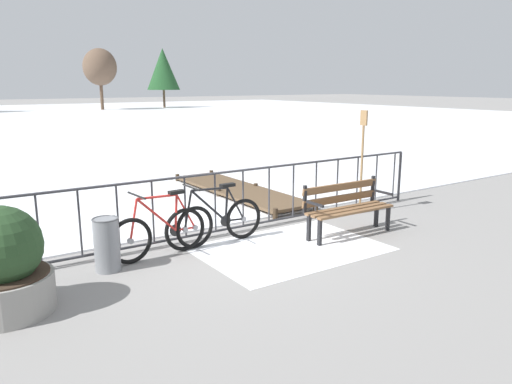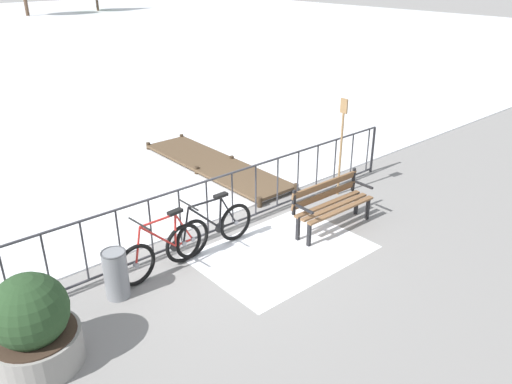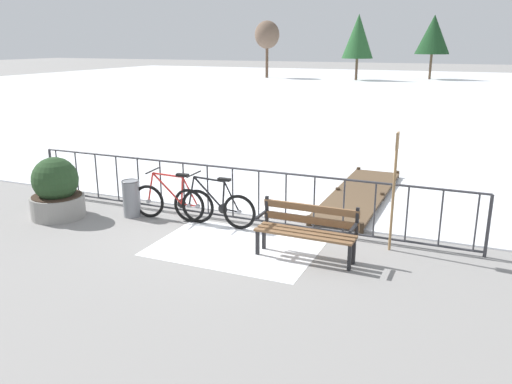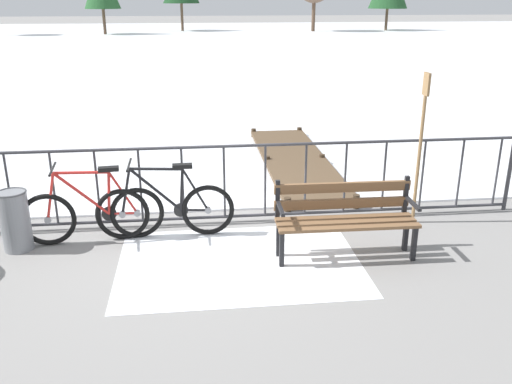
{
  "view_description": "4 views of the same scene",
  "coord_description": "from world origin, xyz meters",
  "px_view_note": "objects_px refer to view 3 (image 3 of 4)",
  "views": [
    {
      "loc": [
        -3.82,
        -6.84,
        2.47
      ],
      "look_at": [
        0.43,
        -0.56,
        0.79
      ],
      "focal_mm": 34.57,
      "sensor_mm": 36.0,
      "label": 1
    },
    {
      "loc": [
        -4.37,
        -6.31,
        4.36
      ],
      "look_at": [
        0.72,
        -0.42,
        0.78
      ],
      "focal_mm": 35.58,
      "sensor_mm": 36.0,
      "label": 2
    },
    {
      "loc": [
        4.17,
        -8.6,
        3.35
      ],
      "look_at": [
        0.86,
        -0.88,
        0.91
      ],
      "focal_mm": 36.54,
      "sensor_mm": 36.0,
      "label": 3
    },
    {
      "loc": [
        0.16,
        -6.79,
        2.86
      ],
      "look_at": [
        0.87,
        -0.71,
        0.67
      ],
      "focal_mm": 38.49,
      "sensor_mm": 36.0,
      "label": 4
    }
  ],
  "objects_px": {
    "park_bench": "(307,227)",
    "oar_upright": "(394,184)",
    "bicycle_second": "(214,207)",
    "trash_bin": "(131,198)",
    "planter_with_shrub": "(56,190)",
    "bicycle_near_railing": "(173,202)"
  },
  "relations": [
    {
      "from": "bicycle_second",
      "to": "oar_upright",
      "type": "xyz_separation_m",
      "value": [
        3.25,
        0.08,
        0.77
      ]
    },
    {
      "from": "oar_upright",
      "to": "bicycle_second",
      "type": "bearing_deg",
      "value": -178.56
    },
    {
      "from": "bicycle_second",
      "to": "oar_upright",
      "type": "distance_m",
      "value": 3.34
    },
    {
      "from": "bicycle_near_railing",
      "to": "planter_with_shrub",
      "type": "bearing_deg",
      "value": -161.6
    },
    {
      "from": "planter_with_shrub",
      "to": "trash_bin",
      "type": "distance_m",
      "value": 1.46
    },
    {
      "from": "planter_with_shrub",
      "to": "bicycle_second",
      "type": "bearing_deg",
      "value": 14.0
    },
    {
      "from": "oar_upright",
      "to": "park_bench",
      "type": "bearing_deg",
      "value": -145.07
    },
    {
      "from": "park_bench",
      "to": "planter_with_shrub",
      "type": "distance_m",
      "value": 5.13
    },
    {
      "from": "planter_with_shrub",
      "to": "oar_upright",
      "type": "relative_size",
      "value": 0.61
    },
    {
      "from": "planter_with_shrub",
      "to": "trash_bin",
      "type": "bearing_deg",
      "value": 24.76
    },
    {
      "from": "park_bench",
      "to": "trash_bin",
      "type": "relative_size",
      "value": 2.2
    },
    {
      "from": "trash_bin",
      "to": "oar_upright",
      "type": "relative_size",
      "value": 0.37
    },
    {
      "from": "bicycle_second",
      "to": "park_bench",
      "type": "xyz_separation_m",
      "value": [
        2.07,
        -0.74,
        0.14
      ]
    },
    {
      "from": "bicycle_near_railing",
      "to": "oar_upright",
      "type": "height_order",
      "value": "oar_upright"
    },
    {
      "from": "bicycle_near_railing",
      "to": "trash_bin",
      "type": "height_order",
      "value": "bicycle_near_railing"
    },
    {
      "from": "bicycle_second",
      "to": "planter_with_shrub",
      "type": "bearing_deg",
      "value": -166.0
    },
    {
      "from": "trash_bin",
      "to": "park_bench",
      "type": "bearing_deg",
      "value": -8.75
    },
    {
      "from": "park_bench",
      "to": "bicycle_second",
      "type": "bearing_deg",
      "value": 160.18
    },
    {
      "from": "bicycle_near_railing",
      "to": "planter_with_shrub",
      "type": "distance_m",
      "value": 2.32
    },
    {
      "from": "bicycle_second",
      "to": "trash_bin",
      "type": "height_order",
      "value": "bicycle_second"
    },
    {
      "from": "bicycle_near_railing",
      "to": "oar_upright",
      "type": "xyz_separation_m",
      "value": [
        4.12,
        0.12,
        0.77
      ]
    },
    {
      "from": "park_bench",
      "to": "oar_upright",
      "type": "xyz_separation_m",
      "value": [
        1.18,
        0.83,
        0.63
      ]
    }
  ]
}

